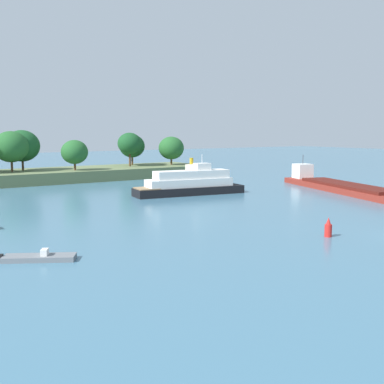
{
  "coord_description": "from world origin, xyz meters",
  "views": [
    {
      "loc": [
        -42.16,
        -24.68,
        10.12
      ],
      "look_at": [
        -3.31,
        32.59,
        1.2
      ],
      "focal_mm": 44.4,
      "sensor_mm": 36.0,
      "label": 1
    }
  ],
  "objects_px": {
    "fishing_skiff": "(39,258)",
    "cargo_barge": "(339,186)",
    "white_riverboat": "(190,184)",
    "tugboat": "(200,178)",
    "channel_buoy_red": "(328,228)"
  },
  "relations": [
    {
      "from": "fishing_skiff",
      "to": "cargo_barge",
      "type": "bearing_deg",
      "value": 15.75
    },
    {
      "from": "white_riverboat",
      "to": "tugboat",
      "type": "distance_m",
      "value": 15.19
    },
    {
      "from": "fishing_skiff",
      "to": "channel_buoy_red",
      "type": "xyz_separation_m",
      "value": [
        25.54,
        -7.16,
        0.58
      ]
    },
    {
      "from": "white_riverboat",
      "to": "channel_buoy_red",
      "type": "relative_size",
      "value": 9.72
    },
    {
      "from": "white_riverboat",
      "to": "channel_buoy_red",
      "type": "bearing_deg",
      "value": -100.45
    },
    {
      "from": "fishing_skiff",
      "to": "tugboat",
      "type": "bearing_deg",
      "value": 41.83
    },
    {
      "from": "cargo_barge",
      "to": "white_riverboat",
      "type": "height_order",
      "value": "white_riverboat"
    },
    {
      "from": "fishing_skiff",
      "to": "channel_buoy_red",
      "type": "relative_size",
      "value": 2.98
    },
    {
      "from": "fishing_skiff",
      "to": "channel_buoy_red",
      "type": "distance_m",
      "value": 26.53
    },
    {
      "from": "tugboat",
      "to": "channel_buoy_red",
      "type": "bearing_deg",
      "value": -109.89
    },
    {
      "from": "white_riverboat",
      "to": "fishing_skiff",
      "type": "height_order",
      "value": "white_riverboat"
    },
    {
      "from": "cargo_barge",
      "to": "tugboat",
      "type": "distance_m",
      "value": 25.69
    },
    {
      "from": "cargo_barge",
      "to": "tugboat",
      "type": "xyz_separation_m",
      "value": [
        -13.93,
        21.58,
        0.43
      ]
    },
    {
      "from": "cargo_barge",
      "to": "channel_buoy_red",
      "type": "relative_size",
      "value": 16.54
    },
    {
      "from": "white_riverboat",
      "to": "channel_buoy_red",
      "type": "height_order",
      "value": "white_riverboat"
    }
  ]
}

